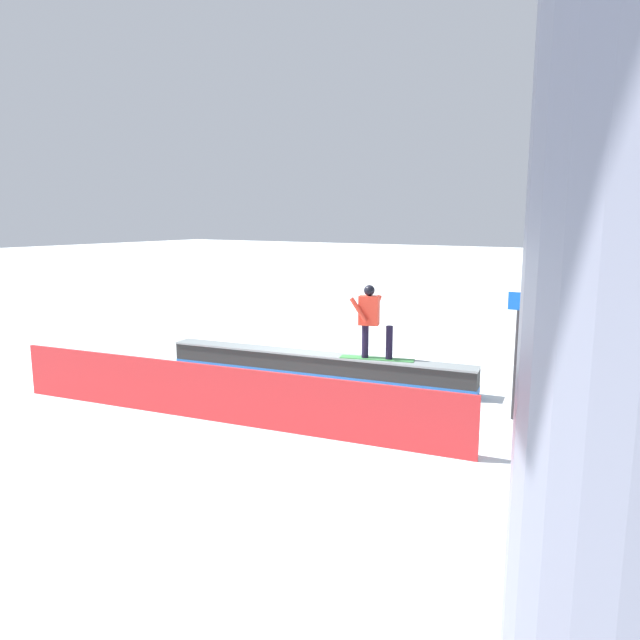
# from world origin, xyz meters

# --- Properties ---
(ground_plane) EXTENTS (120.00, 120.00, 0.00)m
(ground_plane) POSITION_xyz_m (0.00, 0.00, 0.00)
(ground_plane) COLOR white
(grind_box) EXTENTS (6.83, 1.53, 0.61)m
(grind_box) POSITION_xyz_m (0.00, 0.00, 0.28)
(grind_box) COLOR #272828
(grind_box) RESTS_ON ground_plane
(snowboarder) EXTENTS (1.53, 0.69, 1.51)m
(snowboarder) POSITION_xyz_m (-1.24, -0.18, 1.43)
(snowboarder) COLOR #3E9546
(snowboarder) RESTS_ON grind_box
(safety_fence) EXTENTS (8.52, 1.38, 0.98)m
(safety_fence) POSITION_xyz_m (0.00, 3.04, 0.49)
(safety_fence) COLOR red
(safety_fence) RESTS_ON ground_plane
(trail_marker) EXTENTS (0.40, 0.10, 2.21)m
(trail_marker) POSITION_xyz_m (-4.24, 0.26, 1.18)
(trail_marker) COLOR #262628
(trail_marker) RESTS_ON ground_plane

